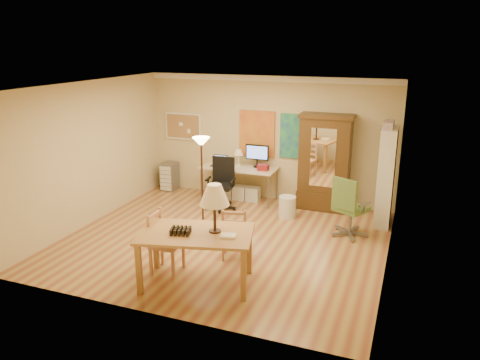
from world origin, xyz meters
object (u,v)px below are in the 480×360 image
at_px(dining_table, 203,222).
at_px(computer_desk, 241,180).
at_px(armoire, 324,169).
at_px(bookshelf, 386,177).
at_px(office_chair_black, 221,195).
at_px(office_chair_green, 349,220).

relative_size(dining_table, computer_desk, 1.08).
bearing_deg(armoire, computer_desk, -177.42).
xyz_separation_m(armoire, bookshelf, (1.25, -0.44, 0.07)).
bearing_deg(bookshelf, office_chair_black, -174.58).
xyz_separation_m(office_chair_green, armoire, (-0.72, 1.28, 0.57)).
bearing_deg(bookshelf, armoire, 160.57).
xyz_separation_m(office_chair_green, bookshelf, (0.53, 0.84, 0.64)).
distance_m(office_chair_green, armoire, 1.57).
distance_m(computer_desk, office_chair_black, 0.71).
distance_m(dining_table, computer_desk, 3.80).
distance_m(computer_desk, office_chair_green, 2.80).
bearing_deg(dining_table, computer_desk, 102.37).
height_order(office_chair_black, armoire, armoire).
bearing_deg(armoire, dining_table, -104.85).
bearing_deg(computer_desk, office_chair_black, -106.30).
bearing_deg(armoire, office_chair_black, -159.50).
bearing_deg(computer_desk, armoire, 2.58).
xyz_separation_m(computer_desk, bookshelf, (3.05, -0.36, 0.48)).
xyz_separation_m(dining_table, office_chair_green, (1.72, 2.49, -0.65)).
bearing_deg(computer_desk, office_chair_green, -25.32).
height_order(computer_desk, office_chair_green, computer_desk).
xyz_separation_m(office_chair_black, bookshelf, (3.25, 0.31, 0.65)).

